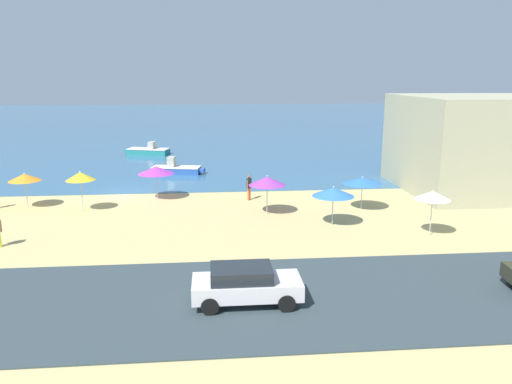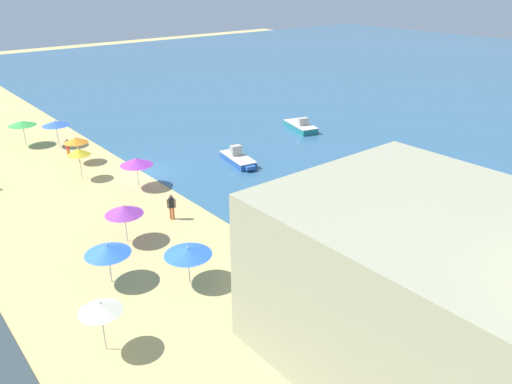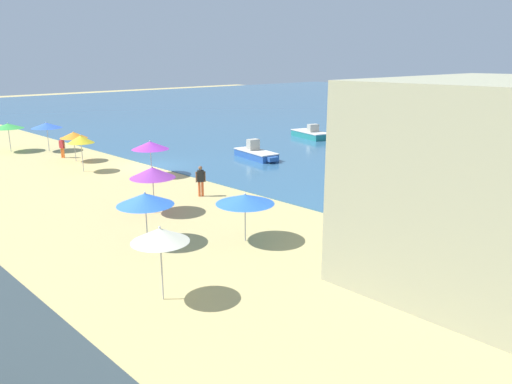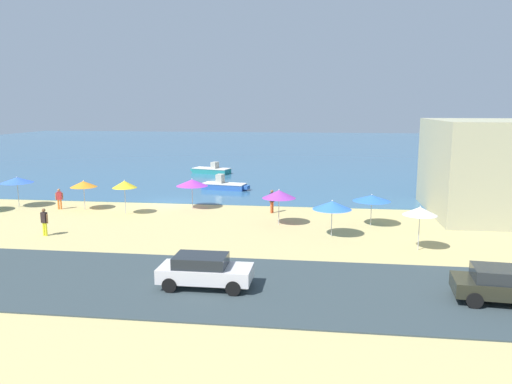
% 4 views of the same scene
% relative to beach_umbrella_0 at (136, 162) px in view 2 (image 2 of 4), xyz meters
% --- Properties ---
extents(ground_plane, '(160.00, 160.00, 0.00)m').
position_rel_beach_umbrella_0_xyz_m(ground_plane, '(-2.41, 1.67, -2.04)').
color(ground_plane, tan).
extents(sea, '(150.00, 110.00, 0.05)m').
position_rel_beach_umbrella_0_xyz_m(sea, '(-2.41, 56.67, -2.02)').
color(sea, '#346287').
rests_on(sea, ground_plane).
extents(beach_umbrella_0, '(2.45, 2.45, 2.37)m').
position_rel_beach_umbrella_0_xyz_m(beach_umbrella_0, '(0.00, 0.00, 0.00)').
color(beach_umbrella_0, '#B2B2B7').
rests_on(beach_umbrella_0, ground_plane).
extents(beach_umbrella_1, '(1.86, 1.86, 2.51)m').
position_rel_beach_umbrella_0_xyz_m(beach_umbrella_1, '(15.32, -9.41, 0.17)').
color(beach_umbrella_1, '#B2B2B7').
rests_on(beach_umbrella_1, ground_plane).
extents(beach_umbrella_2, '(2.27, 2.27, 2.43)m').
position_rel_beach_umbrella_0_xyz_m(beach_umbrella_2, '(7.13, -4.42, 0.05)').
color(beach_umbrella_2, '#B2B2B7').
rests_on(beach_umbrella_2, ground_plane).
extents(beach_umbrella_3, '(2.49, 2.49, 2.40)m').
position_rel_beach_umbrella_0_xyz_m(beach_umbrella_3, '(-15.83, -3.57, 0.09)').
color(beach_umbrella_3, '#B2B2B7').
rests_on(beach_umbrella_3, ground_plane).
extents(beach_umbrella_5, '(2.01, 2.01, 2.29)m').
position_rel_beach_umbrella_0_xyz_m(beach_umbrella_5, '(-8.13, -1.48, -0.05)').
color(beach_umbrella_5, '#B2B2B7').
rests_on(beach_umbrella_5, ground_plane).
extents(beach_umbrella_6, '(2.38, 2.38, 2.26)m').
position_rel_beach_umbrella_0_xyz_m(beach_umbrella_6, '(10.60, -7.01, -0.10)').
color(beach_umbrella_6, '#B2B2B7').
rests_on(beach_umbrella_6, ground_plane).
extents(beach_umbrella_7, '(2.46, 2.46, 2.43)m').
position_rel_beach_umbrella_0_xyz_m(beach_umbrella_7, '(-13.79, -1.20, 0.11)').
color(beach_umbrella_7, '#B2B2B7').
rests_on(beach_umbrella_7, ground_plane).
extents(beach_umbrella_8, '(2.49, 2.49, 2.13)m').
position_rel_beach_umbrella_0_xyz_m(beach_umbrella_8, '(13.26, -3.84, -0.18)').
color(beach_umbrella_8, '#B2B2B7').
rests_on(beach_umbrella_8, ground_plane).
extents(beach_umbrella_9, '(1.79, 1.79, 2.57)m').
position_rel_beach_umbrella_0_xyz_m(beach_umbrella_9, '(-4.35, -2.69, 0.20)').
color(beach_umbrella_9, '#B2B2B7').
rests_on(beach_umbrella_9, ground_plane).
extents(bather_0, '(0.53, 0.35, 1.61)m').
position_rel_beach_umbrella_0_xyz_m(bather_0, '(-10.11, -1.61, -1.14)').
color(bather_0, orange).
rests_on(bather_0, ground_plane).
extents(bather_1, '(0.37, 0.51, 1.75)m').
position_rel_beach_umbrella_0_xyz_m(bather_1, '(6.30, -0.79, -1.06)').
color(bather_1, '#DD5B2E').
rests_on(bather_1, ground_plane).
extents(skiff_nearshore, '(4.92, 2.87, 1.37)m').
position_rel_beach_umbrella_0_xyz_m(skiff_nearshore, '(-2.93, 19.84, -1.61)').
color(skiff_nearshore, teal).
rests_on(skiff_nearshore, sea).
extents(skiff_offshore, '(4.65, 2.29, 1.43)m').
position_rel_beach_umbrella_0_xyz_m(skiff_offshore, '(0.76, 8.92, -1.61)').
color(skiff_offshore, '#2A56A2').
rests_on(skiff_offshore, sea).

